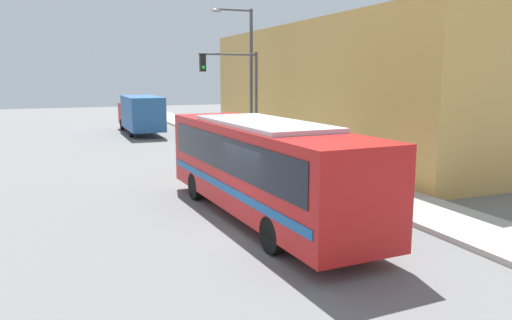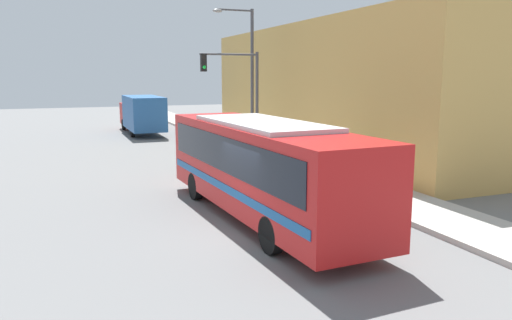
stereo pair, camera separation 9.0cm
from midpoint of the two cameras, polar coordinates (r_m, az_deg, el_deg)
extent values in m
plane|color=slate|center=(14.14, 0.14, -8.46)|extent=(120.00, 120.00, 0.00)
cube|color=#B7B2A8|center=(34.51, -3.23, 2.49)|extent=(2.67, 70.00, 0.17)
cube|color=tan|center=(29.76, 9.03, 8.03)|extent=(6.00, 24.24, 7.20)
cube|color=red|center=(15.20, 0.85, -0.70)|extent=(3.02, 10.51, 2.51)
cube|color=black|center=(15.13, 0.85, 0.98)|extent=(3.01, 9.68, 1.05)
cube|color=#19599E|center=(15.31, 0.84, -2.73)|extent=(3.03, 10.10, 0.24)
cube|color=silver|center=(15.02, 0.86, 4.19)|extent=(2.57, 5.83, 0.16)
cylinder|color=black|center=(18.75, -0.39, -2.38)|extent=(0.33, 0.98, 0.96)
cylinder|color=black|center=(17.98, -6.77, -2.98)|extent=(0.33, 0.98, 0.96)
cylinder|color=black|center=(13.62, 10.30, -7.22)|extent=(0.33, 0.98, 0.96)
cylinder|color=black|center=(12.54, 1.96, -8.56)|extent=(0.33, 0.98, 0.96)
cube|color=#265999|center=(37.96, -12.65, 5.30)|extent=(2.34, 6.09, 2.40)
cube|color=#B21919|center=(42.16, -13.56, 5.20)|extent=(2.23, 2.37, 1.69)
cylinder|color=black|center=(41.68, -14.82, 3.93)|extent=(0.25, 0.90, 0.90)
cylinder|color=black|center=(36.80, -13.87, 3.25)|extent=(0.25, 0.90, 0.90)
cylinder|color=gold|center=(19.72, 9.62, -2.01)|extent=(0.24, 0.24, 0.57)
sphere|color=gold|center=(19.66, 9.65, -0.99)|extent=(0.23, 0.23, 0.23)
cylinder|color=gold|center=(19.61, 9.82, -2.00)|extent=(0.11, 0.15, 0.11)
cylinder|color=#47474C|center=(27.51, 0.22, 6.56)|extent=(0.16, 0.16, 5.46)
cylinder|color=#47474C|center=(26.93, -3.01, 11.97)|extent=(3.20, 0.11, 0.11)
cube|color=black|center=(26.50, -5.92, 10.99)|extent=(0.30, 0.24, 0.90)
sphere|color=#19D83F|center=(26.36, -5.83, 10.51)|extent=(0.18, 0.18, 0.18)
cylinder|color=#47474C|center=(25.57, 1.82, 1.26)|extent=(0.06, 0.06, 0.98)
cylinder|color=#4C4C51|center=(25.49, 1.83, 2.60)|extent=(0.14, 0.14, 0.22)
cylinder|color=#47474C|center=(28.43, -0.35, 9.04)|extent=(0.18, 0.18, 7.82)
cylinder|color=#47474C|center=(28.29, -2.33, 16.76)|extent=(2.00, 0.11, 0.11)
ellipsoid|color=gray|center=(27.97, -4.34, 16.66)|extent=(0.56, 0.28, 0.20)
cylinder|color=#47382D|center=(21.35, 10.89, -0.78)|extent=(0.28, 0.28, 0.84)
cylinder|color=#338C4C|center=(21.23, 10.95, 1.27)|extent=(0.34, 0.34, 0.70)
sphere|color=tan|center=(21.16, 10.99, 2.52)|extent=(0.23, 0.23, 0.23)
camera|label=1|loc=(0.05, -89.86, 0.02)|focal=35.00mm
camera|label=2|loc=(0.05, 90.14, -0.02)|focal=35.00mm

